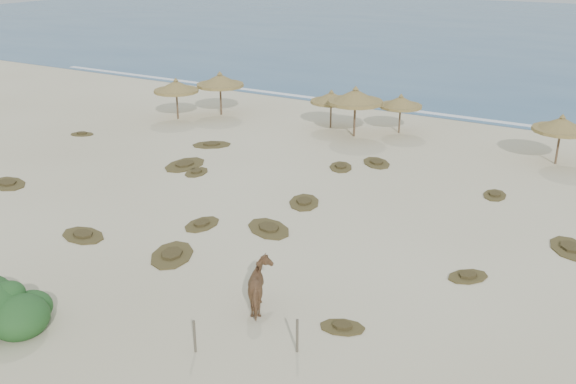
% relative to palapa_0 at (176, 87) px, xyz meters
% --- Properties ---
extents(ground, '(160.00, 160.00, 0.00)m').
position_rel_palapa_0_xyz_m(ground, '(13.37, -15.77, -2.21)').
color(ground, beige).
rests_on(ground, ground).
extents(ocean, '(200.00, 100.00, 0.01)m').
position_rel_palapa_0_xyz_m(ocean, '(13.37, 59.23, -2.21)').
color(ocean, '#2B5682').
rests_on(ocean, ground).
extents(foam_line, '(70.00, 0.60, 0.01)m').
position_rel_palapa_0_xyz_m(foam_line, '(13.37, 10.23, -2.21)').
color(foam_line, white).
rests_on(foam_line, ground).
extents(palapa_0, '(3.81, 3.81, 2.85)m').
position_rel_palapa_0_xyz_m(palapa_0, '(0.00, 0.00, 0.00)').
color(palapa_0, brown).
rests_on(palapa_0, ground).
extents(palapa_1, '(3.87, 3.87, 3.08)m').
position_rel_palapa_0_xyz_m(palapa_1, '(1.91, 2.44, 0.18)').
color(palapa_1, brown).
rests_on(palapa_1, ground).
extents(palapa_2, '(3.49, 3.49, 2.54)m').
position_rel_palapa_0_xyz_m(palapa_2, '(10.12, 3.28, -0.24)').
color(palapa_2, brown).
rests_on(palapa_2, ground).
extents(palapa_3, '(4.05, 4.05, 3.20)m').
position_rel_palapa_0_xyz_m(palapa_3, '(12.30, 2.21, 0.27)').
color(palapa_3, brown).
rests_on(palapa_3, ground).
extents(palapa_4, '(3.36, 3.36, 2.54)m').
position_rel_palapa_0_xyz_m(palapa_4, '(14.45, 4.38, -0.24)').
color(palapa_4, brown).
rests_on(palapa_4, ground).
extents(palapa_5, '(3.02, 3.02, 2.82)m').
position_rel_palapa_0_xyz_m(palapa_5, '(24.14, 2.89, -0.02)').
color(palapa_5, brown).
rests_on(palapa_5, ground).
extents(horse, '(1.77, 2.08, 1.62)m').
position_rel_palapa_0_xyz_m(horse, '(18.18, -17.90, -1.40)').
color(horse, '#926642').
rests_on(horse, ground).
extents(fence_post_near, '(0.09, 0.09, 1.11)m').
position_rel_palapa_0_xyz_m(fence_post_near, '(20.39, -19.40, -1.66)').
color(fence_post_near, brown).
rests_on(fence_post_near, ground).
extents(fence_post_far, '(0.09, 0.09, 1.07)m').
position_rel_palapa_0_xyz_m(fence_post_far, '(17.78, -20.92, -1.68)').
color(fence_post_far, brown).
rests_on(fence_post_far, ground).
extents(scrub_0, '(2.70, 2.12, 0.16)m').
position_rel_palapa_0_xyz_m(scrub_0, '(0.84, -14.41, -2.16)').
color(scrub_0, brown).
rests_on(scrub_0, ground).
extents(scrub_1, '(1.92, 2.84, 0.16)m').
position_rel_palapa_0_xyz_m(scrub_1, '(6.69, -7.60, -2.16)').
color(scrub_1, brown).
rests_on(scrub_1, ground).
extents(scrub_2, '(1.25, 1.89, 0.16)m').
position_rel_palapa_0_xyz_m(scrub_2, '(12.34, -13.48, -2.16)').
color(scrub_2, brown).
rests_on(scrub_2, ground).
extents(scrub_3, '(2.17, 2.54, 0.16)m').
position_rel_palapa_0_xyz_m(scrub_3, '(14.95, -9.08, -2.16)').
color(scrub_3, brown).
rests_on(scrub_3, ground).
extents(scrub_4, '(1.80, 1.88, 0.16)m').
position_rel_palapa_0_xyz_m(scrub_4, '(23.53, -12.32, -2.16)').
color(scrub_4, brown).
rests_on(scrub_4, ground).
extents(scrub_5, '(2.26, 2.66, 0.16)m').
position_rel_palapa_0_xyz_m(scrub_5, '(26.40, -7.98, -2.16)').
color(scrub_5, brown).
rests_on(scrub_5, ground).
extents(scrub_6, '(2.75, 2.60, 0.16)m').
position_rel_palapa_0_xyz_m(scrub_6, '(5.73, -3.86, -2.16)').
color(scrub_6, brown).
rests_on(scrub_6, ground).
extents(scrub_7, '(2.42, 2.49, 0.16)m').
position_rel_palapa_0_xyz_m(scrub_7, '(15.62, -2.04, -2.16)').
color(scrub_7, brown).
rests_on(scrub_7, ground).
extents(scrub_8, '(1.74, 1.46, 0.16)m').
position_rel_palapa_0_xyz_m(scrub_8, '(-2.75, -6.14, -2.16)').
color(scrub_8, brown).
rests_on(scrub_8, ground).
extents(scrub_9, '(2.87, 2.57, 0.16)m').
position_rel_palapa_0_xyz_m(scrub_9, '(15.07, -12.42, -2.16)').
color(scrub_9, brown).
rests_on(scrub_9, ground).
extents(scrub_10, '(1.24, 1.75, 0.16)m').
position_rel_palapa_0_xyz_m(scrub_10, '(22.43, -3.67, -2.16)').
color(scrub_10, brown).
rests_on(scrub_10, ground).
extents(scrub_11, '(2.35, 1.73, 0.16)m').
position_rel_palapa_0_xyz_m(scrub_11, '(8.77, -16.86, -2.16)').
color(scrub_11, brown).
rests_on(scrub_11, ground).
extents(scrub_12, '(1.68, 1.37, 0.16)m').
position_rel_palapa_0_xyz_m(scrub_12, '(21.02, -17.59, -2.16)').
color(scrub_12, brown).
rests_on(scrub_12, ground).
extents(scrub_13, '(1.92, 2.22, 0.16)m').
position_rel_palapa_0_xyz_m(scrub_13, '(14.22, -3.66, -2.16)').
color(scrub_13, brown).
rests_on(scrub_13, ground).
extents(scrub_14, '(1.39, 1.85, 0.16)m').
position_rel_palapa_0_xyz_m(scrub_14, '(7.99, -8.25, -2.16)').
color(scrub_14, brown).
rests_on(scrub_14, ground).
extents(scrub_15, '(2.51, 2.92, 0.16)m').
position_rel_palapa_0_xyz_m(scrub_15, '(13.11, -16.40, -2.16)').
color(scrub_15, brown).
rests_on(scrub_15, ground).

